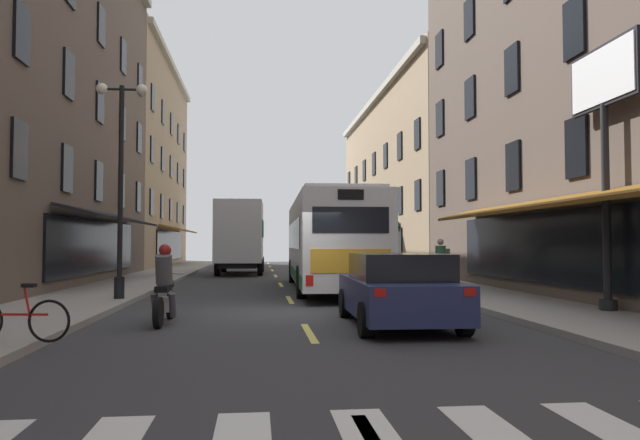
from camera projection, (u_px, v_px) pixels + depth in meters
ground_plane at (296, 313)px, 14.42m from camera, size 34.80×80.00×0.10m
lane_centre_dashes at (297, 312)px, 14.17m from camera, size 0.14×73.90×0.01m
sidewalk_left at (46, 312)px, 13.79m from camera, size 3.00×80.00×0.14m
sidewalk_right at (526, 306)px, 15.06m from camera, size 3.00×80.00×0.14m
billboard_sign at (604, 111)px, 13.63m from camera, size 0.40×2.61×6.17m
transit_bus at (329, 242)px, 21.42m from camera, size 2.86×11.87×3.33m
box_truck at (241, 238)px, 32.15m from camera, size 2.62×7.03×3.90m
sedan_near at (242, 257)px, 41.94m from camera, size 2.00×4.37×1.35m
sedan_mid at (398, 289)px, 11.89m from camera, size 2.10×4.37×1.47m
motorcycle_rider at (165, 290)px, 12.23m from camera, size 0.62×2.07×1.66m
bicycle_near at (16, 319)px, 9.07m from camera, size 1.71×0.48×0.91m
pedestrian_near at (441, 262)px, 20.42m from camera, size 0.53×0.41×1.70m
pedestrian_mid at (388, 256)px, 30.13m from camera, size 0.36×0.36×1.77m
street_lamp_twin at (121, 180)px, 16.44m from camera, size 1.42×0.32×6.05m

